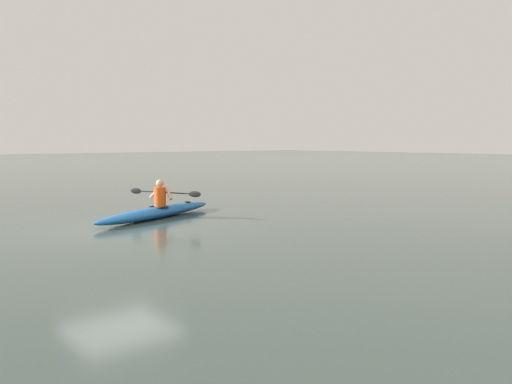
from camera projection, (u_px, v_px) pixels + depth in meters
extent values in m
plane|color=#384742|center=(118.00, 230.00, 12.87)|extent=(160.00, 160.00, 0.00)
ellipsoid|color=#1959A5|center=(157.00, 212.00, 14.89)|extent=(4.69, 2.39, 0.31)
torus|color=black|center=(159.00, 207.00, 14.93)|extent=(0.72, 0.72, 0.04)
cylinder|color=black|center=(188.00, 202.00, 16.14)|extent=(0.18, 0.18, 0.02)
cylinder|color=#E04C14|center=(160.00, 197.00, 14.96)|extent=(0.33, 0.33, 0.53)
sphere|color=tan|center=(160.00, 183.00, 14.93)|extent=(0.21, 0.21, 0.21)
cylinder|color=black|center=(164.00, 192.00, 15.13)|extent=(0.81, 1.92, 0.03)
ellipsoid|color=black|center=(136.00, 191.00, 15.61)|extent=(0.19, 0.39, 0.17)
ellipsoid|color=black|center=(195.00, 194.00, 14.65)|extent=(0.19, 0.39, 0.17)
cylinder|color=tan|center=(154.00, 194.00, 15.15)|extent=(0.27, 0.24, 0.34)
cylinder|color=tan|center=(169.00, 194.00, 14.90)|extent=(0.16, 0.32, 0.34)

